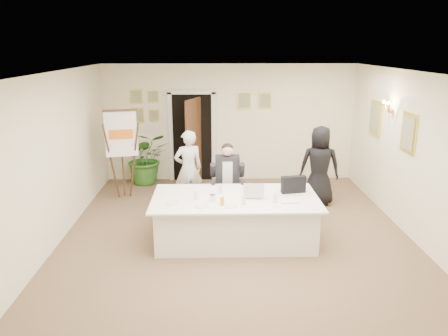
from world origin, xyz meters
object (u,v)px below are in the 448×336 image
at_px(seated_man, 227,180).
at_px(laptop, 253,188).
at_px(steel_jug, 213,198).
at_px(standing_woman, 320,166).
at_px(oj_glass, 222,201).
at_px(potted_palm, 146,158).
at_px(laptop_bag, 293,184).
at_px(flip_chart, 123,159).
at_px(paper_stack, 290,201).
at_px(conference_table, 235,219).
at_px(standing_man, 188,169).

relative_size(seated_man, laptop, 4.06).
relative_size(laptop, steel_jug, 3.26).
bearing_deg(standing_woman, oj_glass, 56.32).
height_order(potted_palm, laptop_bag, potted_palm).
height_order(flip_chart, paper_stack, flip_chart).
bearing_deg(conference_table, laptop_bag, 12.03).
bearing_deg(seated_man, steel_jug, -113.66).
xyz_separation_m(paper_stack, oj_glass, (-1.09, -0.12, 0.05)).
relative_size(standing_man, paper_stack, 5.38).
bearing_deg(flip_chart, oj_glass, -51.18).
bearing_deg(laptop_bag, oj_glass, -165.17).
xyz_separation_m(conference_table, steel_jug, (-0.38, -0.18, 0.44)).
bearing_deg(paper_stack, potted_palm, 128.86).
distance_m(standing_woman, laptop_bag, 1.73).
bearing_deg(oj_glass, standing_woman, 45.86).
height_order(standing_man, standing_woman, standing_woman).
height_order(laptop, laptop_bag, laptop_bag).
xyz_separation_m(seated_man, potted_palm, (-1.87, 2.17, -0.10)).
distance_m(oj_glass, steel_jug, 0.24).
bearing_deg(standing_woman, laptop, 58.57).
relative_size(conference_table, oj_glass, 21.22).
distance_m(standing_woman, laptop, 2.28).
height_order(seated_man, paper_stack, seated_man).
xyz_separation_m(flip_chart, oj_glass, (2.07, -2.58, -0.04)).
bearing_deg(seated_man, laptop_bag, -50.16).
bearing_deg(laptop_bag, seated_man, 130.64).
bearing_deg(oj_glass, flip_chart, 128.82).
distance_m(seated_man, laptop_bag, 1.42).
height_order(standing_man, laptop, standing_man).
xyz_separation_m(flip_chart, paper_stack, (3.17, -2.46, -0.09)).
bearing_deg(seated_man, standing_woman, 7.10).
relative_size(seated_man, oj_glass, 11.20).
distance_m(conference_table, paper_stack, 0.99).
distance_m(standing_woman, paper_stack, 2.20).
distance_m(conference_table, laptop_bag, 1.15).
distance_m(seated_man, potted_palm, 2.87).
height_order(standing_woman, potted_palm, standing_woman).
bearing_deg(laptop, standing_woman, 56.62).
bearing_deg(steel_jug, standing_man, 104.85).
relative_size(flip_chart, standing_man, 1.19).
xyz_separation_m(laptop, oj_glass, (-0.52, -0.41, -0.07)).
distance_m(flip_chart, paper_stack, 4.01).
bearing_deg(seated_man, oj_glass, -106.34).
xyz_separation_m(flip_chart, laptop, (2.60, -2.17, 0.04)).
height_order(potted_palm, laptop, potted_palm).
relative_size(conference_table, paper_stack, 9.33).
bearing_deg(flip_chart, standing_man, -20.60).
bearing_deg(potted_palm, paper_stack, -51.14).
xyz_separation_m(standing_man, paper_stack, (1.73, -1.92, -0.01)).
bearing_deg(laptop, oj_glass, -133.37).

